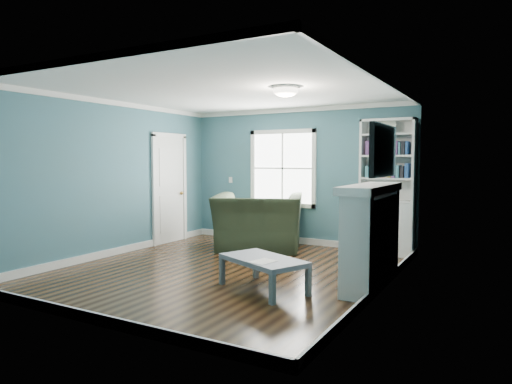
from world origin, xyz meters
The scene contains 13 objects.
floor centered at (0.00, 0.00, 0.00)m, with size 5.00×5.00×0.00m, color black.
room_walls centered at (0.00, 0.00, 1.58)m, with size 5.00×5.00×5.00m.
trim centered at (0.00, 0.00, 1.24)m, with size 4.50×5.00×2.60m.
window centered at (-0.30, 2.49, 1.45)m, with size 1.40×0.06×1.50m.
bookshelf centered at (1.77, 2.30, 0.92)m, with size 0.90×0.35×2.31m.
fireplace centered at (2.08, 0.20, 0.64)m, with size 0.44×1.58×1.30m.
tv centered at (2.20, 0.20, 1.72)m, with size 0.06×1.10×0.65m, color black.
door centered at (-2.22, 1.40, 1.07)m, with size 0.12×0.98×2.17m.
ceiling_fixture centered at (0.90, 0.10, 2.55)m, with size 0.38×0.38×0.15m.
light_switch centered at (-1.50, 2.48, 1.20)m, with size 0.08×0.01×0.12m, color white.
recliner centered at (-0.35, 1.60, 0.67)m, with size 1.53×0.99×1.33m, color black.
coffee_table centered at (0.95, -0.62, 0.35)m, with size 1.26×1.01×0.40m.
paper_sheet centered at (1.05, -0.81, 0.41)m, with size 0.24×0.30×0.00m, color white.
Camera 1 is at (3.59, -5.52, 1.61)m, focal length 32.00 mm.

